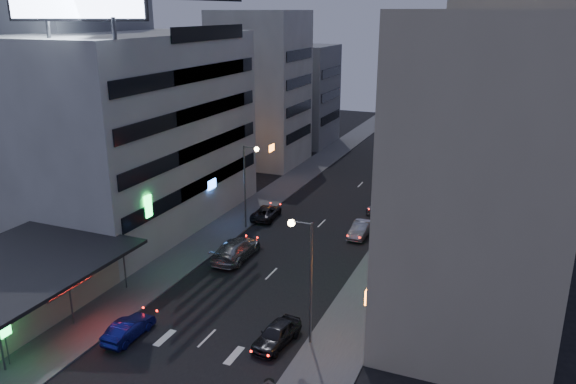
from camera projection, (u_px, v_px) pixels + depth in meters
The scene contains 24 objects.
ground at pixel (171, 374), 32.28m from camera, with size 180.00×180.00×0.00m, color black.
sidewalk_left at pixel (265, 201), 61.53m from camera, with size 4.00×120.00×0.12m, color #4C4C4F.
sidewalk_right at pixel (411, 221), 55.65m from camera, with size 4.00×120.00×0.12m, color #4C4C4F.
food_court at pixel (15, 285), 38.53m from camera, with size 11.00×13.00×3.88m.
white_building at pixel (134, 131), 53.30m from camera, with size 14.00×24.00×18.00m, color silver.
grey_tower at pixel (73, 41), 56.77m from camera, with size 10.00×14.00×34.00m, color slate.
shophouse_near at pixel (478, 188), 32.91m from camera, with size 10.00×11.00×20.00m, color #B7AA8F.
shophouse_mid at pixel (495, 172), 43.43m from camera, with size 11.00×12.00×16.00m, color tan.
shophouse_far at pixel (501, 108), 54.10m from camera, with size 10.00×14.00×22.00m, color #B7AA8F.
far_left_a at pixel (260, 89), 74.38m from camera, with size 11.00×10.00×20.00m, color silver.
far_left_b at pixel (294, 95), 86.75m from camera, with size 12.00×10.00×15.00m, color slate.
far_right_a at pixel (510, 106), 67.70m from camera, with size 11.00×12.00×18.00m, color tan.
far_right_b at pixel (520, 70), 78.88m from camera, with size 12.00×12.00×24.00m, color #B7AA8F.
street_lamp_right_near at pixel (305, 265), 33.73m from camera, with size 1.60×0.44×8.02m.
street_lamp_left at pixel (248, 175), 52.10m from camera, with size 1.60×0.44×8.02m.
street_lamp_right_far at pixel (413, 145), 63.57m from camera, with size 1.60×0.44×8.02m.
parked_car_right_near at pixel (277, 334), 34.96m from camera, with size 1.67×4.16×1.42m, color #222327.
parked_car_right_mid at pixel (361, 229), 51.79m from camera, with size 1.43×4.10×1.35m, color #ABADB4.
parked_car_left at pixel (266, 212), 56.27m from camera, with size 2.11×4.58×1.27m, color #242328.
parked_car_right_far at pixel (380, 205), 58.44m from camera, with size 1.83×4.51×1.31m, color #92949A.
road_car_blue at pixel (129, 329), 35.67m from camera, with size 1.37×3.94×1.30m, color navy.
road_car_silver at pixel (236, 249), 47.07m from camera, with size 2.38×5.87×1.70m, color #9BA0A3.
scooter_blue at pixel (288, 384), 30.27m from camera, with size 1.93×0.64×1.18m, color navy, non-canonical shape.
scooter_black_b at pixel (287, 382), 30.41m from camera, with size 2.07×0.69×1.26m, color black, non-canonical shape.
Camera 1 is at (16.81, -22.75, 19.92)m, focal length 35.00 mm.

